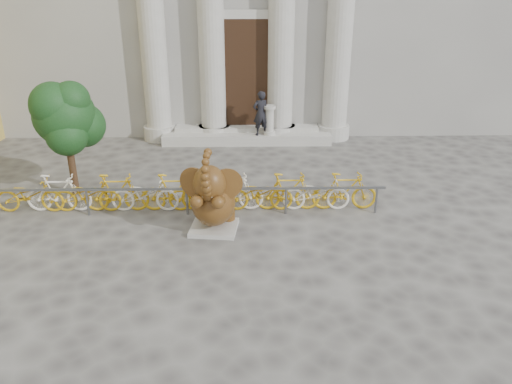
{
  "coord_description": "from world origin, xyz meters",
  "views": [
    {
      "loc": [
        0.03,
        -7.98,
        5.55
      ],
      "look_at": [
        0.21,
        2.26,
        1.1
      ],
      "focal_mm": 35.0,
      "sensor_mm": 36.0,
      "label": 1
    }
  ],
  "objects_px": {
    "elephant_statue": "(213,200)",
    "tree": "(66,117)",
    "pedestrian": "(261,113)",
    "bike_rack": "(187,192)"
  },
  "relations": [
    {
      "from": "bike_rack",
      "to": "tree",
      "type": "xyz_separation_m",
      "value": [
        -3.14,
        0.99,
        1.7
      ]
    },
    {
      "from": "tree",
      "to": "bike_rack",
      "type": "bearing_deg",
      "value": -17.53
    },
    {
      "from": "elephant_statue",
      "to": "pedestrian",
      "type": "xyz_separation_m",
      "value": [
        1.28,
        6.53,
        0.36
      ]
    },
    {
      "from": "bike_rack",
      "to": "tree",
      "type": "relative_size",
      "value": 3.15
    },
    {
      "from": "tree",
      "to": "pedestrian",
      "type": "xyz_separation_m",
      "value": [
        5.15,
        4.41,
        -1.06
      ]
    },
    {
      "from": "elephant_statue",
      "to": "tree",
      "type": "bearing_deg",
      "value": 157.87
    },
    {
      "from": "elephant_statue",
      "to": "pedestrian",
      "type": "distance_m",
      "value": 6.66
    },
    {
      "from": "bike_rack",
      "to": "pedestrian",
      "type": "xyz_separation_m",
      "value": [
        2.01,
        5.4,
        0.64
      ]
    },
    {
      "from": "tree",
      "to": "pedestrian",
      "type": "height_order",
      "value": "tree"
    },
    {
      "from": "elephant_statue",
      "to": "bike_rack",
      "type": "bearing_deg",
      "value": 129.5
    }
  ]
}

